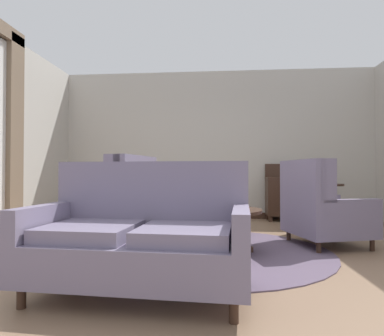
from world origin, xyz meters
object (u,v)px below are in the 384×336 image
at_px(settee, 141,238).
at_px(sideboard, 291,196).
at_px(armchair_near_sideboard, 320,210).
at_px(porcelain_vase, 217,196).
at_px(armchair_back_corner, 118,210).
at_px(coffee_table, 221,216).
at_px(side_table, 324,203).
at_px(armchair_beside_settee, 214,206).

relative_size(settee, sideboard, 1.51).
height_order(armchair_near_sideboard, sideboard, sideboard).
height_order(porcelain_vase, sideboard, sideboard).
bearing_deg(armchair_back_corner, coffee_table, 100.08).
height_order(armchair_near_sideboard, side_table, armchair_near_sideboard).
bearing_deg(side_table, armchair_back_corner, -156.09).
height_order(porcelain_vase, settee, settee).
bearing_deg(armchair_beside_settee, settee, 65.71).
bearing_deg(side_table, armchair_near_sideboard, -109.44).
distance_m(porcelain_vase, armchair_near_sideboard, 1.36).
bearing_deg(porcelain_vase, coffee_table, -10.17).
distance_m(settee, sideboard, 4.40).
relative_size(coffee_table, armchair_back_corner, 0.83).
xyz_separation_m(armchair_back_corner, armchair_beside_settee, (1.13, 1.07, -0.04)).
height_order(side_table, sideboard, sideboard).
xyz_separation_m(coffee_table, sideboard, (1.34, 2.63, 0.07)).
xyz_separation_m(settee, armchair_near_sideboard, (1.83, 1.75, 0.03)).
bearing_deg(coffee_table, porcelain_vase, 169.83).
distance_m(coffee_table, settee, 1.45).
height_order(coffee_table, settee, settee).
height_order(coffee_table, armchair_near_sideboard, armchair_near_sideboard).
relative_size(porcelain_vase, armchair_near_sideboard, 0.33).
bearing_deg(porcelain_vase, settee, -112.78).
bearing_deg(sideboard, settee, -116.26).
relative_size(armchair_back_corner, sideboard, 1.01).
xyz_separation_m(side_table, sideboard, (-0.19, 1.33, 0.03)).
relative_size(armchair_back_corner, armchair_beside_settee, 1.14).
xyz_separation_m(coffee_table, settee, (-0.60, -1.32, -0.00)).
bearing_deg(armchair_near_sideboard, settee, 118.01).
relative_size(settee, armchair_beside_settee, 1.69).
distance_m(armchair_beside_settee, side_table, 1.63).
bearing_deg(porcelain_vase, armchair_near_sideboard, 18.47).
relative_size(armchair_back_corner, side_table, 1.48).
xyz_separation_m(armchair_near_sideboard, side_table, (0.30, 0.86, 0.01)).
bearing_deg(armchair_back_corner, armchair_near_sideboard, 111.91).
height_order(coffee_table, porcelain_vase, porcelain_vase).
bearing_deg(settee, armchair_beside_settee, 82.13).
xyz_separation_m(porcelain_vase, sideboard, (1.39, 2.62, -0.17)).
xyz_separation_m(porcelain_vase, armchair_back_corner, (-1.18, 0.07, -0.18)).
relative_size(coffee_table, porcelain_vase, 2.64).
bearing_deg(armchair_beside_settee, armchair_back_corner, 30.72).
bearing_deg(settee, armchair_near_sideboard, 47.61).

